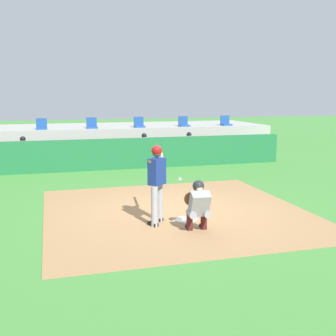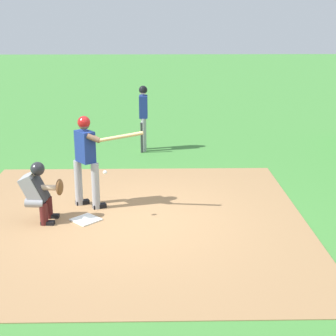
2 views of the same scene
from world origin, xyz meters
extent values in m
plane|color=#428438|center=(0.00, 0.00, 0.00)|extent=(80.00, 80.00, 0.00)
cube|color=#9E754C|center=(0.00, 0.00, 0.01)|extent=(6.40, 6.40, 0.01)
cube|color=white|center=(0.00, -0.80, 0.02)|extent=(0.62, 0.62, 0.02)
cylinder|color=#99999E|center=(-0.81, -1.03, 0.46)|extent=(0.15, 0.15, 0.92)
cylinder|color=#99999E|center=(-0.59, -0.67, 0.46)|extent=(0.15, 0.15, 0.92)
cube|color=navy|center=(-0.70, -0.85, 1.22)|extent=(0.45, 0.42, 0.60)
sphere|color=brown|center=(-0.70, -0.85, 1.65)|extent=(0.21, 0.21, 0.21)
sphere|color=maroon|center=(-0.70, -0.85, 1.68)|extent=(0.24, 0.24, 0.24)
cylinder|color=brown|center=(-0.68, -0.75, 1.43)|extent=(0.48, 0.46, 0.18)
cylinder|color=brown|center=(-0.50, -0.66, 1.43)|extent=(0.14, 0.26, 0.17)
cylinder|color=tan|center=(-0.40, -0.15, 1.48)|extent=(0.22, 0.84, 0.24)
cube|color=black|center=(-0.83, -0.98, 0.04)|extent=(0.22, 0.29, 0.09)
cube|color=black|center=(-0.62, -0.62, 0.04)|extent=(0.22, 0.29, 0.09)
cylinder|color=gray|center=(-0.15, -1.64, 0.42)|extent=(0.18, 0.33, 0.16)
cylinder|color=#4C1919|center=(-0.14, -1.49, 0.21)|extent=(0.14, 0.14, 0.42)
cube|color=black|center=(-0.13, -1.43, 0.04)|extent=(0.13, 0.25, 0.08)
cylinder|color=gray|center=(0.17, -1.66, 0.42)|extent=(0.18, 0.33, 0.16)
cylinder|color=#4C1919|center=(0.18, -1.51, 0.21)|extent=(0.14, 0.14, 0.42)
cube|color=black|center=(0.18, -1.45, 0.04)|extent=(0.13, 0.25, 0.08)
cube|color=gray|center=(0.01, -1.70, 0.64)|extent=(0.43, 0.46, 0.57)
cube|color=#2D2D33|center=(0.02, -1.58, 0.64)|extent=(0.40, 0.28, 0.45)
sphere|color=beige|center=(0.01, -1.62, 0.98)|extent=(0.21, 0.21, 0.21)
sphere|color=#232328|center=(0.01, -1.60, 1.00)|extent=(0.25, 0.25, 0.25)
cylinder|color=beige|center=(-0.02, -1.47, 0.64)|extent=(0.13, 0.46, 0.10)
ellipsoid|color=brown|center=(-0.04, -1.25, 0.64)|extent=(0.29, 0.14, 0.30)
sphere|color=white|center=(-0.02, -0.42, 0.92)|extent=(0.07, 0.07, 0.07)
cylinder|color=#99999E|center=(-5.11, 0.13, 0.46)|extent=(0.14, 0.14, 0.92)
cylinder|color=#99999E|center=(-4.87, 0.13, 0.46)|extent=(0.14, 0.14, 0.92)
cube|color=navy|center=(-4.99, 0.13, 1.22)|extent=(0.36, 0.22, 0.60)
sphere|color=beige|center=(-4.99, 0.13, 1.64)|extent=(0.20, 0.20, 0.20)
sphere|color=black|center=(-4.99, 0.13, 1.67)|extent=(0.23, 0.23, 0.23)
cylinder|color=#333338|center=(-4.69, 0.08, 0.42)|extent=(0.18, 0.06, 0.85)
camera|label=1|loc=(-2.99, -9.81, 2.92)|focal=45.18mm
camera|label=2|loc=(8.59, 0.53, 3.61)|focal=54.18mm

